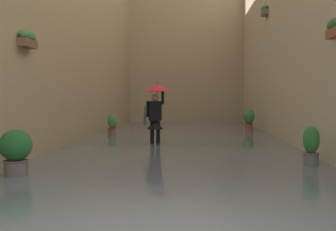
{
  "coord_description": "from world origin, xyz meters",
  "views": [
    {
      "loc": [
        -0.4,
        4.45,
        1.48
      ],
      "look_at": [
        0.3,
        -7.99,
        0.98
      ],
      "focal_mm": 47.6,
      "sensor_mm": 36.0,
      "label": 1
    }
  ],
  "objects_px": {
    "potted_plant_near_left": "(249,119)",
    "potted_plant_mid_left": "(311,147)",
    "potted_plant_mid_right": "(16,152)",
    "person_wading": "(156,103)",
    "potted_plant_near_right": "(112,124)"
  },
  "relations": [
    {
      "from": "potted_plant_mid_right",
      "to": "potted_plant_near_right",
      "type": "height_order",
      "value": "potted_plant_mid_right"
    },
    {
      "from": "potted_plant_near_left",
      "to": "potted_plant_near_right",
      "type": "bearing_deg",
      "value": 14.85
    },
    {
      "from": "potted_plant_mid_left",
      "to": "potted_plant_near_left",
      "type": "xyz_separation_m",
      "value": [
        0.09,
        -9.39,
        0.11
      ]
    },
    {
      "from": "person_wading",
      "to": "potted_plant_near_left",
      "type": "relative_size",
      "value": 1.91
    },
    {
      "from": "person_wading",
      "to": "potted_plant_near_right",
      "type": "distance_m",
      "value": 4.27
    },
    {
      "from": "potted_plant_near_left",
      "to": "potted_plant_mid_left",
      "type": "bearing_deg",
      "value": 90.53
    },
    {
      "from": "potted_plant_mid_right",
      "to": "potted_plant_mid_left",
      "type": "height_order",
      "value": "potted_plant_mid_right"
    },
    {
      "from": "person_wading",
      "to": "potted_plant_near_right",
      "type": "xyz_separation_m",
      "value": [
        2.01,
        -3.67,
        -0.86
      ]
    },
    {
      "from": "potted_plant_mid_right",
      "to": "potted_plant_mid_left",
      "type": "bearing_deg",
      "value": -165.06
    },
    {
      "from": "potted_plant_mid_right",
      "to": "potted_plant_mid_left",
      "type": "xyz_separation_m",
      "value": [
        -5.53,
        -1.48,
        -0.05
      ]
    },
    {
      "from": "person_wading",
      "to": "potted_plant_near_left",
      "type": "height_order",
      "value": "person_wading"
    },
    {
      "from": "potted_plant_mid_left",
      "to": "potted_plant_near_right",
      "type": "distance_m",
      "value": 9.68
    },
    {
      "from": "potted_plant_mid_left",
      "to": "potted_plant_mid_right",
      "type": "bearing_deg",
      "value": 14.94
    },
    {
      "from": "person_wading",
      "to": "potted_plant_mid_left",
      "type": "xyz_separation_m",
      "value": [
        -3.52,
        4.27,
        -0.83
      ]
    },
    {
      "from": "potted_plant_near_right",
      "to": "potted_plant_mid_right",
      "type": "bearing_deg",
      "value": 90.0
    }
  ]
}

